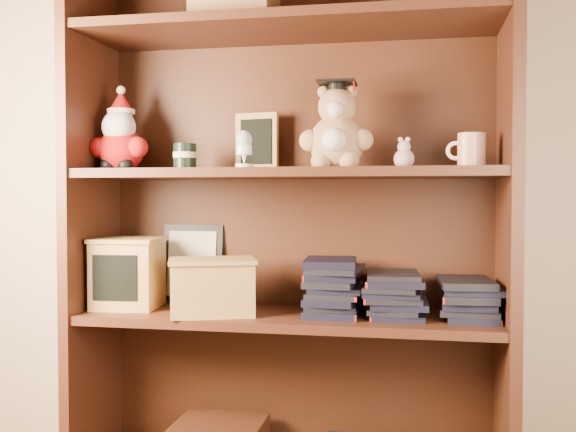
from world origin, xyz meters
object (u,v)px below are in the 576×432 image
Objects in this scene: grad_teddy_bear at (337,134)px; treats_box at (128,272)px; bookcase at (290,230)px; teacher_mug at (471,150)px.

grad_teddy_bear is 1.20× the size of treats_box.
bookcase is 7.90× the size of treats_box.
teacher_mug is 1.02m from treats_box.
teacher_mug is (0.49, -0.05, 0.22)m from bookcase.
bookcase is at bearing 174.12° from teacher_mug.
bookcase is 0.49m from treats_box.
grad_teddy_bear is 0.72m from treats_box.
teacher_mug is at bearing 1.20° from grad_teddy_bear.
treats_box is at bearing 179.39° from grad_teddy_bear.
teacher_mug is at bearing 0.05° from treats_box.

